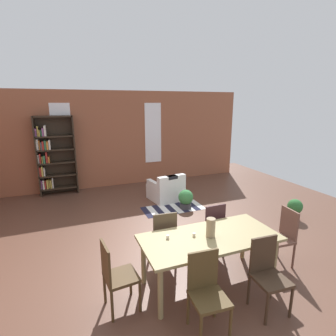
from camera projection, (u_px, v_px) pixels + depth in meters
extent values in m
plane|color=brown|center=(158.00, 254.00, 4.68)|extent=(11.28, 11.28, 0.00)
cube|color=#96563B|center=(110.00, 140.00, 8.28)|extent=(8.96, 0.12, 2.98)
cube|color=white|center=(62.00, 137.00, 7.68)|extent=(0.55, 0.02, 1.93)
cube|color=white|center=(153.00, 133.00, 8.69)|extent=(0.55, 0.02, 1.93)
cube|color=#938356|center=(210.00, 238.00, 3.76)|extent=(1.97, 0.91, 0.04)
cylinder|color=#938356|center=(160.00, 293.00, 3.21)|extent=(0.07, 0.07, 0.72)
cylinder|color=#938356|center=(274.00, 261.00, 3.85)|extent=(0.07, 0.07, 0.72)
cylinder|color=#938356|center=(143.00, 261.00, 3.85)|extent=(0.07, 0.07, 0.72)
cylinder|color=#938356|center=(243.00, 239.00, 4.49)|extent=(0.07, 0.07, 0.72)
cylinder|color=#998466|center=(211.00, 228.00, 3.73)|extent=(0.13, 0.13, 0.27)
cylinder|color=silver|center=(168.00, 237.00, 3.70)|extent=(0.04, 0.04, 0.05)
cylinder|color=silver|center=(194.00, 235.00, 3.76)|extent=(0.04, 0.04, 0.05)
cube|color=#4D3E2C|center=(162.00, 237.00, 4.35)|extent=(0.43, 0.43, 0.04)
cube|color=#4D3E2C|center=(165.00, 228.00, 4.12)|extent=(0.38, 0.06, 0.50)
cylinder|color=#4D3E2C|center=(169.00, 243.00, 4.63)|extent=(0.04, 0.04, 0.43)
cylinder|color=#4D3E2C|center=(149.00, 246.00, 4.53)|extent=(0.04, 0.04, 0.43)
cylinder|color=#4D3E2C|center=(176.00, 254.00, 4.29)|extent=(0.04, 0.04, 0.43)
cylinder|color=#4D3E2C|center=(154.00, 258.00, 4.19)|extent=(0.04, 0.04, 0.43)
cube|color=brown|center=(278.00, 239.00, 4.29)|extent=(0.43, 0.43, 0.04)
cube|color=brown|center=(289.00, 224.00, 4.29)|extent=(0.06, 0.38, 0.50)
cylinder|color=brown|center=(260.00, 248.00, 4.47)|extent=(0.04, 0.04, 0.43)
cylinder|color=brown|center=(275.00, 260.00, 4.13)|extent=(0.04, 0.04, 0.43)
cylinder|color=brown|center=(278.00, 245.00, 4.57)|extent=(0.04, 0.04, 0.43)
cylinder|color=brown|center=(294.00, 256.00, 4.23)|extent=(0.04, 0.04, 0.43)
cube|color=#3C2A1C|center=(271.00, 280.00, 3.31)|extent=(0.42, 0.42, 0.04)
cube|color=#3C2A1C|center=(263.00, 254.00, 3.42)|extent=(0.38, 0.05, 0.50)
cylinder|color=#3C2A1C|center=(267.00, 310.00, 3.14)|extent=(0.04, 0.04, 0.43)
cylinder|color=#3C2A1C|center=(291.00, 302.00, 3.25)|extent=(0.04, 0.04, 0.43)
cylinder|color=#3C2A1C|center=(249.00, 290.00, 3.47)|extent=(0.04, 0.04, 0.43)
cylinder|color=#3C2A1C|center=(271.00, 284.00, 3.59)|extent=(0.04, 0.04, 0.43)
cube|color=#4C3A1E|center=(209.00, 299.00, 2.99)|extent=(0.43, 0.43, 0.04)
cube|color=#4C3A1E|center=(203.00, 270.00, 3.10)|extent=(0.38, 0.06, 0.50)
cylinder|color=#4C3A1E|center=(201.00, 333.00, 2.82)|extent=(0.04, 0.04, 0.43)
cylinder|color=#4C3A1E|center=(230.00, 324.00, 2.93)|extent=(0.04, 0.04, 0.43)
cylinder|color=#4C3A1E|center=(188.00, 309.00, 3.16)|extent=(0.04, 0.04, 0.43)
cylinder|color=#4C3A1E|center=(215.00, 302.00, 3.26)|extent=(0.04, 0.04, 0.43)
cube|color=#381F23|center=(209.00, 228.00, 4.67)|extent=(0.41, 0.41, 0.04)
cube|color=#381F23|center=(215.00, 219.00, 4.45)|extent=(0.38, 0.04, 0.50)
cylinder|color=#381F23|center=(212.00, 234.00, 4.96)|extent=(0.04, 0.04, 0.43)
cylinder|color=#381F23|center=(195.00, 238.00, 4.82)|extent=(0.04, 0.04, 0.43)
cylinder|color=#381F23|center=(223.00, 243.00, 4.64)|extent=(0.04, 0.04, 0.43)
cylinder|color=#381F23|center=(205.00, 247.00, 4.50)|extent=(0.04, 0.04, 0.43)
cube|color=#48341C|center=(121.00, 277.00, 3.37)|extent=(0.44, 0.44, 0.04)
cube|color=#48341C|center=(106.00, 263.00, 3.22)|extent=(0.07, 0.38, 0.50)
cylinder|color=#48341C|center=(140.00, 297.00, 3.35)|extent=(0.04, 0.04, 0.43)
cylinder|color=#48341C|center=(131.00, 280.00, 3.66)|extent=(0.04, 0.04, 0.43)
cylinder|color=#48341C|center=(112.00, 307.00, 3.19)|extent=(0.04, 0.04, 0.43)
cylinder|color=#48341C|center=(105.00, 289.00, 3.50)|extent=(0.04, 0.04, 0.43)
cube|color=#2D2319|center=(37.00, 157.00, 7.37)|extent=(0.04, 0.31, 2.26)
cube|color=#2D2319|center=(75.00, 155.00, 7.73)|extent=(0.04, 0.31, 2.26)
cube|color=#2D2319|center=(57.00, 155.00, 7.69)|extent=(1.05, 0.01, 2.26)
cube|color=#2D2319|center=(60.00, 187.00, 7.78)|extent=(1.01, 0.31, 0.04)
cube|color=#8C4C8C|center=(42.00, 184.00, 7.57)|extent=(0.03, 0.19, 0.26)
cube|color=white|center=(44.00, 184.00, 7.59)|extent=(0.04, 0.25, 0.25)
cube|color=#B22D28|center=(45.00, 184.00, 7.61)|extent=(0.03, 0.19, 0.24)
cube|color=gold|center=(48.00, 184.00, 7.63)|extent=(0.04, 0.25, 0.26)
cube|color=gold|center=(49.00, 184.00, 7.65)|extent=(0.03, 0.16, 0.25)
cube|color=gold|center=(51.00, 184.00, 7.67)|extent=(0.03, 0.24, 0.23)
cube|color=white|center=(53.00, 182.00, 7.67)|extent=(0.03, 0.25, 0.30)
cube|color=#2D2319|center=(59.00, 175.00, 7.69)|extent=(1.01, 0.31, 0.04)
cube|color=#B22D28|center=(41.00, 171.00, 7.49)|extent=(0.05, 0.22, 0.26)
cube|color=gold|center=(42.00, 171.00, 7.50)|extent=(0.04, 0.21, 0.28)
cube|color=white|center=(44.00, 172.00, 7.53)|extent=(0.03, 0.20, 0.24)
cube|color=#2D2319|center=(57.00, 162.00, 7.60)|extent=(1.01, 0.31, 0.04)
cube|color=white|center=(39.00, 159.00, 7.39)|extent=(0.03, 0.19, 0.25)
cube|color=#B22D28|center=(40.00, 158.00, 7.41)|extent=(0.03, 0.24, 0.27)
cube|color=gold|center=(42.00, 160.00, 7.43)|extent=(0.03, 0.17, 0.18)
cube|color=#33724C|center=(44.00, 159.00, 7.45)|extent=(0.05, 0.26, 0.21)
cube|color=#B22D28|center=(47.00, 157.00, 7.46)|extent=(0.04, 0.20, 0.30)
cube|color=orange|center=(49.00, 159.00, 7.50)|extent=(0.04, 0.21, 0.17)
cube|color=#2D2319|center=(56.00, 149.00, 7.51)|extent=(1.01, 0.31, 0.04)
cube|color=white|center=(37.00, 145.00, 7.30)|extent=(0.05, 0.20, 0.30)
cube|color=orange|center=(39.00, 145.00, 7.32)|extent=(0.03, 0.17, 0.27)
cube|color=#4C4C51|center=(41.00, 146.00, 7.35)|extent=(0.04, 0.25, 0.21)
cube|color=#B22D28|center=(43.00, 145.00, 7.36)|extent=(0.04, 0.26, 0.24)
cube|color=#33724C|center=(45.00, 145.00, 7.38)|extent=(0.05, 0.25, 0.26)
cube|color=orange|center=(47.00, 145.00, 7.40)|extent=(0.05, 0.25, 0.23)
cube|color=white|center=(50.00, 144.00, 7.42)|extent=(0.04, 0.25, 0.27)
cube|color=#2D2319|center=(55.00, 136.00, 7.42)|extent=(1.01, 0.31, 0.04)
cube|color=#8C4C8C|center=(36.00, 132.00, 7.22)|extent=(0.04, 0.17, 0.21)
cube|color=gold|center=(38.00, 131.00, 7.23)|extent=(0.03, 0.17, 0.27)
cube|color=gold|center=(39.00, 133.00, 7.26)|extent=(0.03, 0.23, 0.17)
cube|color=#33724C|center=(41.00, 133.00, 7.27)|extent=(0.04, 0.19, 0.17)
cube|color=#8C4C8C|center=(43.00, 132.00, 7.28)|extent=(0.04, 0.26, 0.22)
cube|color=white|center=(45.00, 131.00, 7.30)|extent=(0.05, 0.27, 0.29)
cube|color=#2D2319|center=(53.00, 116.00, 7.29)|extent=(1.01, 0.31, 0.04)
cube|color=white|center=(166.00, 192.00, 7.31)|extent=(0.92, 0.92, 0.40)
cube|color=white|center=(172.00, 182.00, 6.96)|extent=(0.82, 0.28, 0.35)
cube|color=white|center=(176.00, 181.00, 7.42)|extent=(0.23, 0.73, 0.15)
cube|color=white|center=(155.00, 185.00, 7.08)|extent=(0.23, 0.73, 0.15)
cube|color=black|center=(172.00, 177.00, 6.92)|extent=(0.30, 0.21, 0.08)
cylinder|color=#9E6042|center=(294.00, 215.00, 6.08)|extent=(0.24, 0.24, 0.18)
sphere|color=#2D6B33|center=(295.00, 206.00, 6.03)|extent=(0.33, 0.33, 0.33)
cylinder|color=#333338|center=(186.00, 205.00, 6.70)|extent=(0.29, 0.29, 0.15)
sphere|color=#387F42|center=(186.00, 197.00, 6.65)|extent=(0.38, 0.38, 0.38)
cube|color=#1E1E33|center=(147.00, 212.00, 6.47)|extent=(0.15, 0.72, 0.01)
cube|color=white|center=(153.00, 211.00, 6.52)|extent=(0.15, 0.72, 0.01)
cube|color=#1E1E33|center=(159.00, 210.00, 6.58)|extent=(0.15, 0.72, 0.01)
cube|color=white|center=(165.00, 209.00, 6.63)|extent=(0.15, 0.72, 0.01)
cube|color=#1E1E33|center=(170.00, 209.00, 6.69)|extent=(0.15, 0.72, 0.01)
cube|color=white|center=(176.00, 208.00, 6.75)|extent=(0.15, 0.72, 0.01)
cube|color=#1E1E33|center=(181.00, 207.00, 6.80)|extent=(0.15, 0.72, 0.01)
cube|color=white|center=(187.00, 206.00, 6.86)|extent=(0.15, 0.72, 0.01)
cube|color=#1E1E33|center=(192.00, 205.00, 6.91)|extent=(0.15, 0.72, 0.01)
cube|color=white|center=(197.00, 204.00, 6.97)|extent=(0.15, 0.72, 0.01)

